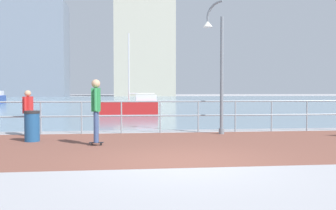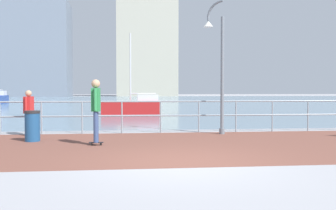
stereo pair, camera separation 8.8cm
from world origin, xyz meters
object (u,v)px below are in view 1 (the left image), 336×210
object	(u,v)px
skateboarder	(96,105)
trash_bin	(32,126)
bystander	(28,109)
sailboat_blue	(131,106)
lamppost	(217,60)

from	to	relation	value
skateboarder	trash_bin	xyz separation A→B (m)	(-1.98, 1.04, -0.65)
bystander	sailboat_blue	bearing A→B (deg)	72.28
sailboat_blue	skateboarder	bearing A→B (deg)	-94.87
lamppost	trash_bin	world-z (taller)	lamppost
trash_bin	skateboarder	bearing A→B (deg)	-27.76
skateboarder	trash_bin	distance (m)	2.33
skateboarder	trash_bin	bearing A→B (deg)	152.24
lamppost	bystander	xyz separation A→B (m)	(-6.52, 0.15, -1.70)
lamppost	skateboarder	distance (m)	4.93
lamppost	trash_bin	size ratio (longest dim) A/B	5.07
skateboarder	trash_bin	size ratio (longest dim) A/B	1.99
skateboarder	bystander	world-z (taller)	skateboarder
lamppost	sailboat_blue	world-z (taller)	sailboat_blue
lamppost	trash_bin	distance (m)	6.54
skateboarder	sailboat_blue	bearing A→B (deg)	85.13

